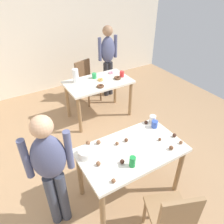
{
  "coord_description": "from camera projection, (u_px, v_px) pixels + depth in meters",
  "views": [
    {
      "loc": [
        -1.07,
        -1.63,
        2.45
      ],
      "look_at": [
        0.11,
        0.35,
        0.9
      ],
      "focal_mm": 34.54,
      "sensor_mm": 36.0,
      "label": 1
    }
  ],
  "objects": [
    {
      "name": "ground_plane",
      "position": [
        118.0,
        180.0,
        2.98
      ],
      "size": [
        6.4,
        6.4,
        0.0
      ],
      "primitive_type": "plane",
      "color": "#9E7A56"
    },
    {
      "name": "wall_back",
      "position": [
        38.0,
        33.0,
        4.53
      ],
      "size": [
        6.4,
        0.1,
        2.6
      ],
      "primitive_type": "cube",
      "color": "beige",
      "rests_on": "ground_plane"
    },
    {
      "name": "dining_table_near",
      "position": [
        131.0,
        156.0,
        2.48
      ],
      "size": [
        1.2,
        0.69,
        0.75
      ],
      "color": "silver",
      "rests_on": "ground_plane"
    },
    {
      "name": "dining_table_far",
      "position": [
        98.0,
        87.0,
        3.93
      ],
      "size": [
        1.18,
        0.68,
        0.75
      ],
      "color": "silver",
      "rests_on": "ground_plane"
    },
    {
      "name": "chair_near_table",
      "position": [
        172.0,
        215.0,
        2.04
      ],
      "size": [
        0.52,
        0.52,
        0.87
      ],
      "color": "olive",
      "rests_on": "ground_plane"
    },
    {
      "name": "chair_far_table",
      "position": [
        86.0,
        79.0,
        4.53
      ],
      "size": [
        0.49,
        0.49,
        0.87
      ],
      "color": "brown",
      "rests_on": "ground_plane"
    },
    {
      "name": "person_girl_near",
      "position": [
        51.0,
        167.0,
        2.05
      ],
      "size": [
        0.45,
        0.27,
        1.46
      ],
      "color": "#383D4C",
      "rests_on": "ground_plane"
    },
    {
      "name": "person_adult_far",
      "position": [
        108.0,
        56.0,
        4.5
      ],
      "size": [
        0.45,
        0.21,
        1.52
      ],
      "color": "#28282D",
      "rests_on": "ground_plane"
    },
    {
      "name": "mixing_bowl",
      "position": [
        86.0,
        153.0,
        2.32
      ],
      "size": [
        0.17,
        0.17,
        0.08
      ],
      "primitive_type": "cylinder",
      "color": "white",
      "rests_on": "dining_table_near"
    },
    {
      "name": "soda_can",
      "position": [
        132.0,
        162.0,
        2.19
      ],
      "size": [
        0.07,
        0.07,
        0.12
      ],
      "primitive_type": "cylinder",
      "color": "#198438",
      "rests_on": "dining_table_near"
    },
    {
      "name": "fork_near",
      "position": [
        143.0,
        135.0,
        2.62
      ],
      "size": [
        0.17,
        0.02,
        0.01
      ],
      "primitive_type": "cube",
      "color": "silver",
      "rests_on": "dining_table_near"
    },
    {
      "name": "cup_near_0",
      "position": [
        155.0,
        124.0,
        2.73
      ],
      "size": [
        0.08,
        0.08,
        0.09
      ],
      "primitive_type": "cylinder",
      "color": "#3351B2",
      "rests_on": "dining_table_near"
    },
    {
      "name": "cup_near_1",
      "position": [
        153.0,
        119.0,
        2.8
      ],
      "size": [
        0.08,
        0.08,
        0.11
      ],
      "primitive_type": "cylinder",
      "color": "white",
      "rests_on": "dining_table_near"
    },
    {
      "name": "cake_ball_0",
      "position": [
        114.0,
        181.0,
        2.04
      ],
      "size": [
        0.04,
        0.04,
        0.04
      ],
      "primitive_type": "sphere",
      "color": "brown",
      "rests_on": "dining_table_near"
    },
    {
      "name": "cake_ball_1",
      "position": [
        171.0,
        148.0,
        2.41
      ],
      "size": [
        0.05,
        0.05,
        0.05
      ],
      "primitive_type": "sphere",
      "color": "brown",
      "rests_on": "dining_table_near"
    },
    {
      "name": "cake_ball_2",
      "position": [
        146.0,
        122.0,
        2.8
      ],
      "size": [
        0.05,
        0.05,
        0.05
      ],
      "primitive_type": "sphere",
      "color": "#3D2319",
      "rests_on": "dining_table_near"
    },
    {
      "name": "cake_ball_3",
      "position": [
        98.0,
        142.0,
        2.48
      ],
      "size": [
        0.05,
        0.05,
        0.05
      ],
      "primitive_type": "sphere",
      "color": "brown",
      "rests_on": "dining_table_near"
    },
    {
      "name": "cake_ball_4",
      "position": [
        174.0,
        135.0,
        2.59
      ],
      "size": [
        0.05,
        0.05,
        0.05
      ],
      "primitive_type": "sphere",
      "color": "#3D2319",
      "rests_on": "dining_table_near"
    },
    {
      "name": "cake_ball_5",
      "position": [
        98.0,
        164.0,
        2.21
      ],
      "size": [
        0.05,
        0.05,
        0.05
      ],
      "primitive_type": "sphere",
      "color": "brown",
      "rests_on": "dining_table_near"
    },
    {
      "name": "cake_ball_6",
      "position": [
        126.0,
        140.0,
        2.52
      ],
      "size": [
        0.05,
        0.05,
        0.05
      ],
      "primitive_type": "sphere",
      "color": "brown",
      "rests_on": "dining_table_near"
    },
    {
      "name": "cake_ball_7",
      "position": [
        181.0,
        142.0,
        2.49
      ],
      "size": [
        0.04,
        0.04,
        0.04
      ],
      "primitive_type": "sphere",
      "color": "brown",
      "rests_on": "dining_table_near"
    },
    {
      "name": "cake_ball_8",
      "position": [
        117.0,
        143.0,
        2.47
      ],
      "size": [
        0.04,
        0.04,
        0.04
      ],
      "primitive_type": "sphere",
      "color": "brown",
      "rests_on": "dining_table_near"
    },
    {
      "name": "cake_ball_9",
      "position": [
        160.0,
        139.0,
        2.53
      ],
      "size": [
        0.04,
        0.04,
        0.04
      ],
      "primitive_type": "sphere",
      "color": "brown",
      "rests_on": "dining_table_near"
    },
    {
      "name": "cake_ball_10",
      "position": [
        88.0,
        143.0,
        2.47
      ],
      "size": [
        0.05,
        0.05,
        0.05
      ],
      "primitive_type": "sphere",
      "color": "brown",
      "rests_on": "dining_table_near"
    },
    {
      "name": "cake_ball_11",
      "position": [
        122.0,
        162.0,
        2.24
      ],
      "size": [
        0.05,
        0.05,
        0.05
      ],
      "primitive_type": "sphere",
      "color": "#3D2319",
      "rests_on": "dining_table_near"
    },
    {
      "name": "pitcher_far",
      "position": [
        76.0,
        76.0,
        3.77
      ],
      "size": [
        0.11,
        0.11,
        0.24
      ],
      "primitive_type": "cylinder",
      "color": "white",
      "rests_on": "dining_table_far"
    },
    {
      "name": "cup_far_0",
      "position": [
        94.0,
        76.0,
        3.95
      ],
      "size": [
        0.08,
        0.08,
        0.1
      ],
      "primitive_type": "cylinder",
      "color": "green",
      "rests_on": "dining_table_far"
    },
    {
      "name": "cup_far_1",
      "position": [
        122.0,
        74.0,
        4.0
      ],
      "size": [
        0.08,
        0.08,
        0.11
      ],
      "primitive_type": "cylinder",
      "color": "red",
      "rests_on": "dining_table_far"
    },
    {
      "name": "donut_far_0",
      "position": [
        100.0,
        86.0,
        3.67
      ],
      "size": [
        0.13,
        0.13,
        0.04
      ],
      "primitive_type": "torus",
      "color": "brown",
      "rests_on": "dining_table_far"
    },
    {
      "name": "donut_far_1",
      "position": [
        117.0,
        78.0,
        3.94
      ],
      "size": [
        0.13,
        0.13,
        0.04
      ],
      "primitive_type": "torus",
      "color": "brown",
      "rests_on": "dining_table_far"
    },
    {
      "name": "donut_far_2",
      "position": [
        111.0,
        73.0,
        4.14
      ],
      "size": [
        0.1,
        0.1,
        0.03
      ],
      "primitive_type": "torus",
      "color": "pink",
      "rests_on": "dining_table_far"
    },
    {
      "name": "donut_far_3",
      "position": [
        100.0,
        80.0,
        3.88
      ],
      "size": [
        0.11,
        0.11,
        0.03
      ],
      "primitive_type": "torus",
      "color": "gold",
      "rests_on": "dining_table_far"
    }
  ]
}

